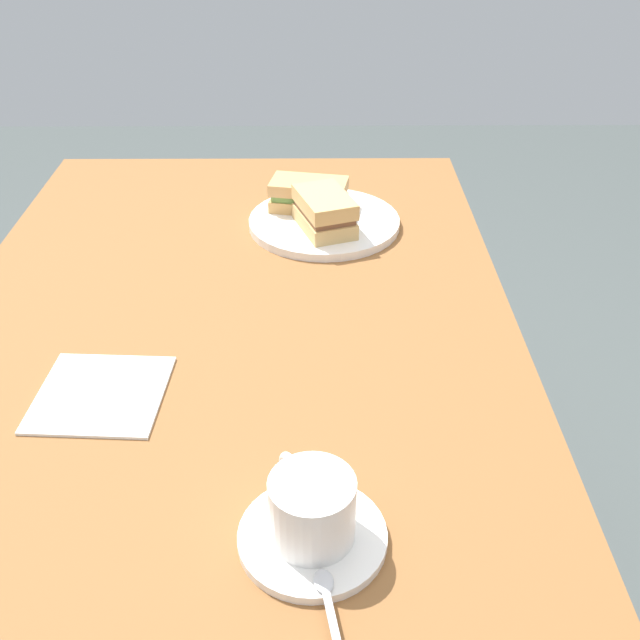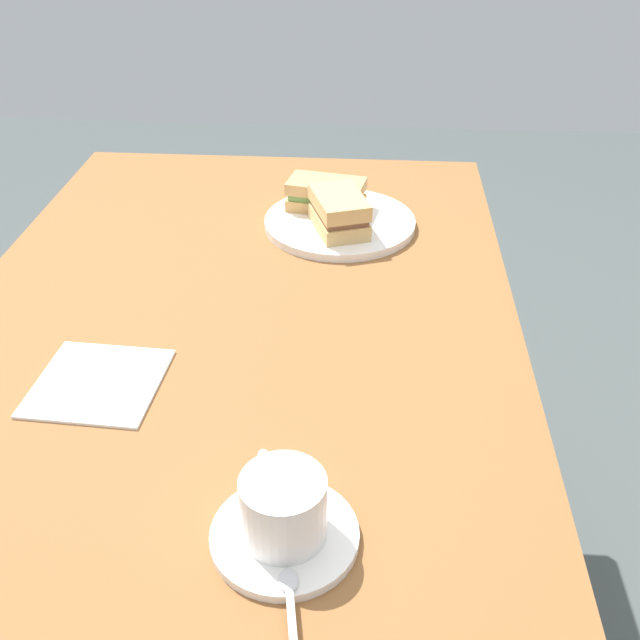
{
  "view_description": "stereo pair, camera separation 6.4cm",
  "coord_description": "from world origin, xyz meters",
  "px_view_note": "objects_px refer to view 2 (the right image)",
  "views": [
    {
      "loc": [
        0.88,
        0.12,
        1.34
      ],
      "look_at": [
        0.08,
        0.12,
        0.8
      ],
      "focal_mm": 41.45,
      "sensor_mm": 36.0,
      "label": 1
    },
    {
      "loc": [
        0.88,
        0.18,
        1.34
      ],
      "look_at": [
        0.08,
        0.12,
        0.8
      ],
      "focal_mm": 41.45,
      "sensor_mm": 36.0,
      "label": 2
    }
  ],
  "objects_px": {
    "dining_table": "(244,391)",
    "spoon": "(290,599)",
    "sandwich_plate": "(340,223)",
    "napkin": "(98,383)",
    "coffee_saucer": "(285,535)",
    "sandwich_front": "(339,212)",
    "sandwich_back": "(326,195)",
    "coffee_cup": "(283,505)"
  },
  "relations": [
    {
      "from": "sandwich_front",
      "to": "sandwich_back",
      "type": "relative_size",
      "value": 0.97
    },
    {
      "from": "sandwich_back",
      "to": "coffee_saucer",
      "type": "relative_size",
      "value": 0.98
    },
    {
      "from": "spoon",
      "to": "coffee_cup",
      "type": "bearing_deg",
      "value": -169.51
    },
    {
      "from": "coffee_saucer",
      "to": "coffee_cup",
      "type": "bearing_deg",
      "value": -154.31
    },
    {
      "from": "sandwich_front",
      "to": "sandwich_back",
      "type": "bearing_deg",
      "value": -161.6
    },
    {
      "from": "sandwich_back",
      "to": "coffee_cup",
      "type": "height_order",
      "value": "coffee_cup"
    },
    {
      "from": "sandwich_back",
      "to": "spoon",
      "type": "xyz_separation_m",
      "value": [
        0.78,
        0.02,
        -0.03
      ]
    },
    {
      "from": "dining_table",
      "to": "coffee_saucer",
      "type": "relative_size",
      "value": 7.86
    },
    {
      "from": "coffee_saucer",
      "to": "napkin",
      "type": "xyz_separation_m",
      "value": [
        -0.22,
        -0.25,
        -0.0
      ]
    },
    {
      "from": "sandwich_plate",
      "to": "napkin",
      "type": "distance_m",
      "value": 0.53
    },
    {
      "from": "sandwich_back",
      "to": "napkin",
      "type": "distance_m",
      "value": 0.55
    },
    {
      "from": "sandwich_plate",
      "to": "sandwich_front",
      "type": "bearing_deg",
      "value": -0.07
    },
    {
      "from": "sandwich_back",
      "to": "coffee_cup",
      "type": "bearing_deg",
      "value": 0.49
    },
    {
      "from": "coffee_saucer",
      "to": "sandwich_front",
      "type": "bearing_deg",
      "value": 178.26
    },
    {
      "from": "coffee_saucer",
      "to": "spoon",
      "type": "height_order",
      "value": "spoon"
    },
    {
      "from": "sandwich_plate",
      "to": "sandwich_front",
      "type": "xyz_separation_m",
      "value": [
        0.04,
        -0.0,
        0.04
      ]
    },
    {
      "from": "sandwich_back",
      "to": "spoon",
      "type": "height_order",
      "value": "sandwich_back"
    },
    {
      "from": "coffee_cup",
      "to": "spoon",
      "type": "height_order",
      "value": "coffee_cup"
    },
    {
      "from": "dining_table",
      "to": "sandwich_back",
      "type": "xyz_separation_m",
      "value": [
        -0.3,
        0.11,
        0.2
      ]
    },
    {
      "from": "coffee_saucer",
      "to": "napkin",
      "type": "bearing_deg",
      "value": -130.7
    },
    {
      "from": "sandwich_plate",
      "to": "spoon",
      "type": "height_order",
      "value": "spoon"
    },
    {
      "from": "sandwich_front",
      "to": "coffee_cup",
      "type": "bearing_deg",
      "value": -1.82
    },
    {
      "from": "coffee_saucer",
      "to": "spoon",
      "type": "relative_size",
      "value": 1.45
    },
    {
      "from": "sandwich_plate",
      "to": "coffee_saucer",
      "type": "distance_m",
      "value": 0.67
    },
    {
      "from": "coffee_saucer",
      "to": "coffee_cup",
      "type": "xyz_separation_m",
      "value": [
        -0.0,
        -0.0,
        0.04
      ]
    },
    {
      "from": "dining_table",
      "to": "sandwich_front",
      "type": "distance_m",
      "value": 0.33
    },
    {
      "from": "dining_table",
      "to": "sandwich_back",
      "type": "distance_m",
      "value": 0.37
    },
    {
      "from": "dining_table",
      "to": "coffee_cup",
      "type": "relative_size",
      "value": 10.56
    },
    {
      "from": "dining_table",
      "to": "sandwich_plate",
      "type": "bearing_deg",
      "value": 152.16
    },
    {
      "from": "coffee_saucer",
      "to": "coffee_cup",
      "type": "distance_m",
      "value": 0.04
    },
    {
      "from": "dining_table",
      "to": "napkin",
      "type": "distance_m",
      "value": 0.29
    },
    {
      "from": "dining_table",
      "to": "spoon",
      "type": "distance_m",
      "value": 0.53
    },
    {
      "from": "sandwich_back",
      "to": "spoon",
      "type": "relative_size",
      "value": 1.42
    },
    {
      "from": "napkin",
      "to": "spoon",
      "type": "bearing_deg",
      "value": 42.37
    },
    {
      "from": "sandwich_back",
      "to": "coffee_cup",
      "type": "distance_m",
      "value": 0.71
    },
    {
      "from": "sandwich_front",
      "to": "coffee_cup",
      "type": "relative_size",
      "value": 1.27
    },
    {
      "from": "sandwich_plate",
      "to": "dining_table",
      "type": "bearing_deg",
      "value": -27.84
    },
    {
      "from": "coffee_saucer",
      "to": "napkin",
      "type": "height_order",
      "value": "coffee_saucer"
    },
    {
      "from": "dining_table",
      "to": "sandwich_front",
      "type": "xyz_separation_m",
      "value": [
        -0.22,
        0.13,
        0.21
      ]
    },
    {
      "from": "sandwich_plate",
      "to": "napkin",
      "type": "bearing_deg",
      "value": -31.31
    },
    {
      "from": "sandwich_plate",
      "to": "coffee_saucer",
      "type": "height_order",
      "value": "sandwich_plate"
    },
    {
      "from": "coffee_cup",
      "to": "spoon",
      "type": "relative_size",
      "value": 1.08
    }
  ]
}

